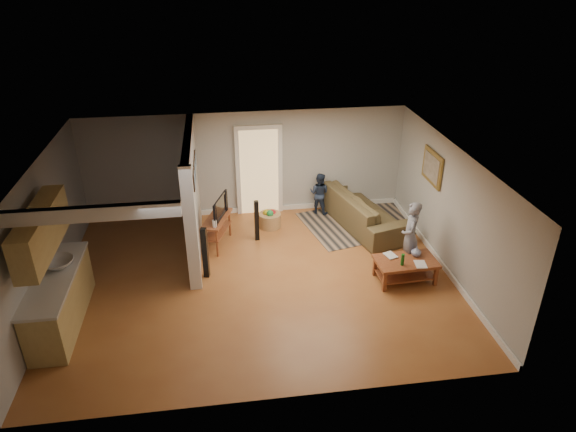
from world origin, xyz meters
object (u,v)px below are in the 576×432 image
object	(u,v)px
toy_basket	(270,219)
speaker_right	(257,221)
coffee_table	(406,264)
speaker_left	(205,253)
sofa	(362,224)
tv_console	(217,221)
child	(406,267)
toddler	(319,212)

from	to	relation	value
toy_basket	speaker_right	bearing A→B (deg)	-121.90
coffee_table	toy_basket	size ratio (longest dim) A/B	2.32
speaker_left	toy_basket	world-z (taller)	speaker_left
sofa	speaker_left	distance (m)	4.01
speaker_right	sofa	bearing A→B (deg)	5.64
tv_console	speaker_right	bearing A→B (deg)	27.38
toy_basket	child	xyz separation A→B (m)	(2.55, -2.11, -0.19)
sofa	coffee_table	xyz separation A→B (m)	(0.22, -2.35, 0.35)
tv_console	speaker_left	xyz separation A→B (m)	(-0.26, -1.18, -0.07)
speaker_right	toy_basket	xyz separation A→B (m)	(0.35, 0.56, -0.28)
toddler	speaker_left	bearing A→B (deg)	73.35
child	toddler	size ratio (longest dim) A/B	1.41
toy_basket	toddler	size ratio (longest dim) A/B	0.50
speaker_right	toddler	xyz separation A→B (m)	(1.61, 1.11, -0.47)
toy_basket	sofa	bearing A→B (deg)	-4.58
tv_console	toy_basket	distance (m)	1.43
tv_console	toy_basket	size ratio (longest dim) A/B	2.20
tv_console	toddler	xyz separation A→B (m)	(2.46, 1.24, -0.60)
child	tv_console	bearing A→B (deg)	-93.37
sofa	coffee_table	bearing A→B (deg)	170.30
tv_console	toy_basket	world-z (taller)	tv_console
coffee_table	tv_console	size ratio (longest dim) A/B	1.06
speaker_left	speaker_right	world-z (taller)	speaker_left
sofa	child	bearing A→B (deg)	176.74
tv_console	toddler	distance (m)	2.82
speaker_right	toddler	world-z (taller)	speaker_right
tv_console	toy_basket	xyz separation A→B (m)	(1.19, 0.68, -0.41)
speaker_left	speaker_right	bearing A→B (deg)	62.50
speaker_left	speaker_right	size ratio (longest dim) A/B	1.13
coffee_table	toddler	distance (m)	3.29
coffee_table	speaker_right	distance (m)	3.35
child	speaker_left	bearing A→B (deg)	-76.02
sofa	speaker_right	distance (m)	2.57
child	toddler	world-z (taller)	child
coffee_table	toy_basket	bearing A→B (deg)	133.16
speaker_right	coffee_table	bearing A→B (deg)	-39.05
sofa	toddler	distance (m)	1.15
tv_console	speaker_left	world-z (taller)	speaker_left
toy_basket	toddler	xyz separation A→B (m)	(1.27, 0.56, -0.19)
speaker_right	toddler	size ratio (longest dim) A/B	0.92
sofa	speaker_right	world-z (taller)	speaker_right
coffee_table	child	size ratio (longest dim) A/B	0.82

